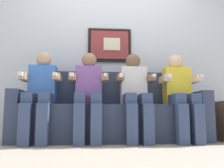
# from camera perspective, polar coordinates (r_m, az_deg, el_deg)

# --- Properties ---
(ground_plane) EXTENTS (6.24, 6.24, 0.00)m
(ground_plane) POSITION_cam_1_polar(r_m,az_deg,el_deg) (2.83, 0.26, -13.78)
(ground_plane) COLOR #9E9384
(back_wall_assembly) EXTENTS (4.80, 0.10, 2.60)m
(back_wall_assembly) POSITION_cam_1_polar(r_m,az_deg,el_deg) (3.71, -0.78, 8.01)
(back_wall_assembly) COLOR silver
(back_wall_assembly) RESTS_ON ground_plane
(couch) EXTENTS (2.40, 0.58, 0.90)m
(couch) POSITION_cam_1_polar(r_m,az_deg,el_deg) (3.14, -0.27, -7.45)
(couch) COLOR #333D56
(couch) RESTS_ON ground_plane
(person_leftmost) EXTENTS (0.46, 0.56, 1.11)m
(person_leftmost) POSITION_cam_1_polar(r_m,az_deg,el_deg) (3.04, -16.13, -1.61)
(person_leftmost) COLOR #3F72CC
(person_leftmost) RESTS_ON ground_plane
(person_left_center) EXTENTS (0.46, 0.56, 1.11)m
(person_left_center) POSITION_cam_1_polar(r_m,az_deg,el_deg) (2.98, -5.43, -1.76)
(person_left_center) COLOR #8C59A5
(person_left_center) RESTS_ON ground_plane
(person_right_center) EXTENTS (0.46, 0.56, 1.11)m
(person_right_center) POSITION_cam_1_polar(r_m,az_deg,el_deg) (3.02, 5.32, -1.84)
(person_right_center) COLOR white
(person_right_center) RESTS_ON ground_plane
(person_rightmost) EXTENTS (0.46, 0.56, 1.11)m
(person_rightmost) POSITION_cam_1_polar(r_m,az_deg,el_deg) (3.17, 15.41, -1.87)
(person_rightmost) COLOR yellow
(person_rightmost) RESTS_ON ground_plane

